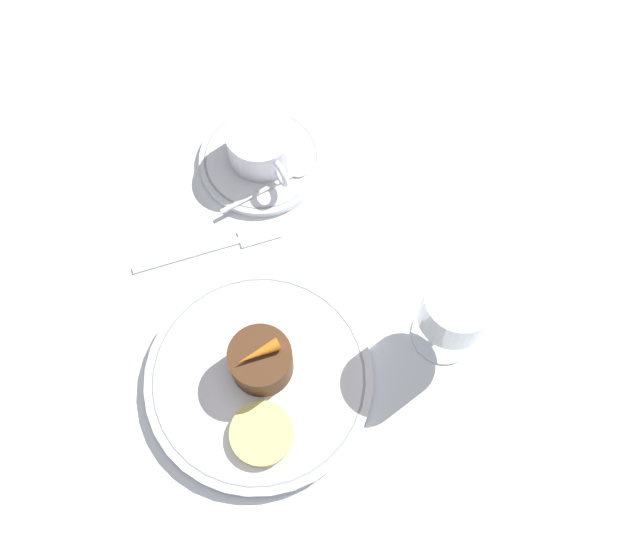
{
  "coord_description": "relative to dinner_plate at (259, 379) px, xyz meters",
  "views": [
    {
      "loc": [
        0.19,
        -0.09,
        0.81
      ],
      "look_at": [
        -0.08,
        0.07,
        0.04
      ],
      "focal_mm": 42.0,
      "sensor_mm": 36.0,
      "label": 1
    }
  ],
  "objects": [
    {
      "name": "fork",
      "position": [
        -0.17,
        0.04,
        -0.01
      ],
      "size": [
        0.05,
        0.18,
        0.01
      ],
      "color": "silver",
      "rests_on": "ground_plane"
    },
    {
      "name": "dinner_plate",
      "position": [
        0.0,
        0.0,
        0.0
      ],
      "size": [
        0.25,
        0.25,
        0.01
      ],
      "color": "white",
      "rests_on": "ground_plane"
    },
    {
      "name": "saucer",
      "position": [
        -0.24,
        0.13,
        -0.0
      ],
      "size": [
        0.15,
        0.15,
        0.01
      ],
      "color": "white",
      "rests_on": "ground_plane"
    },
    {
      "name": "carrot_garnish",
      "position": [
        -0.01,
        0.01,
        0.06
      ],
      "size": [
        0.02,
        0.05,
        0.01
      ],
      "color": "orange",
      "rests_on": "dessert_cake"
    },
    {
      "name": "ground_plane",
      "position": [
        0.02,
        0.05,
        -0.01
      ],
      "size": [
        3.0,
        3.0,
        0.0
      ],
      "primitive_type": "plane",
      "color": "white"
    },
    {
      "name": "spoon",
      "position": [
        -0.2,
        0.13,
        0.0
      ],
      "size": [
        0.02,
        0.12,
        0.0
      ],
      "color": "silver",
      "rests_on": "saucer"
    },
    {
      "name": "coffee_cup",
      "position": [
        -0.25,
        0.14,
        0.03
      ],
      "size": [
        0.11,
        0.08,
        0.05
      ],
      "color": "white",
      "rests_on": "saucer"
    },
    {
      "name": "wine_glass",
      "position": [
        0.06,
        0.2,
        0.08
      ],
      "size": [
        0.07,
        0.07,
        0.12
      ],
      "color": "silver",
      "rests_on": "ground_plane"
    },
    {
      "name": "pineapple_slice",
      "position": [
        0.06,
        -0.03,
        0.01
      ],
      "size": [
        0.07,
        0.07,
        0.01
      ],
      "color": "#EFE075",
      "rests_on": "dinner_plate"
    },
    {
      "name": "dessert_cake",
      "position": [
        -0.01,
        0.01,
        0.03
      ],
      "size": [
        0.07,
        0.07,
        0.05
      ],
      "color": "#4C2D19",
      "rests_on": "dinner_plate"
    }
  ]
}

